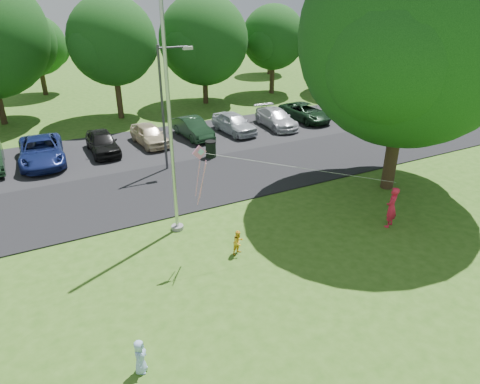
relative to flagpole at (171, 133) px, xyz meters
name	(u,v)px	position (x,y,z in m)	size (l,w,h in m)	color
ground	(319,269)	(3.50, -5.00, -4.17)	(120.00, 120.00, 0.00)	#336019
park_road	(215,178)	(3.50, 4.00, -4.14)	(60.00, 6.00, 0.06)	black
parking_strip	(173,142)	(3.50, 10.50, -4.14)	(42.00, 7.00, 0.06)	black
flagpole	(171,133)	(0.00, 0.00, 0.00)	(0.50, 0.50, 10.00)	#B7BABF
street_lamp	(167,98)	(1.97, 6.36, -0.22)	(1.85, 0.26, 6.56)	#3F3F44
trash_can	(211,149)	(4.57, 6.89, -3.65)	(0.65, 0.65, 1.03)	black
big_tree	(410,42)	(10.66, -1.02, 2.80)	(10.22, 9.74, 12.09)	#332316
tree_row	(150,36)	(5.09, 19.23, 1.55)	(64.35, 11.94, 10.88)	#332316
horizon_trees	(147,41)	(7.56, 28.88, 0.14)	(77.46, 7.20, 7.02)	#332316
parked_cars	(167,132)	(3.14, 10.55, -3.44)	(22.88, 5.18, 1.41)	black
woman	(392,207)	(7.97, -3.86, -3.28)	(0.65, 0.43, 1.78)	#ED1F40
child_yellow	(238,242)	(1.43, -2.77, -3.68)	(0.47, 0.37, 0.98)	yellow
child_blue	(140,357)	(-3.33, -6.48, -3.66)	(0.50, 0.32, 1.01)	#A2C3F9
kite	(209,166)	(0.52, -2.36, -0.58)	(8.02, 1.80, 2.34)	pink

